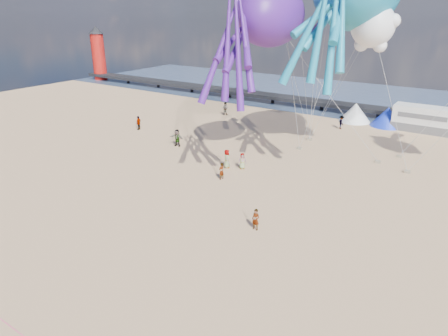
% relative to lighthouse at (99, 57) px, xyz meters
% --- Properties ---
extents(ground, '(120.00, 120.00, 0.00)m').
position_rel_lighthouse_xyz_m(ground, '(56.00, -44.00, -4.50)').
color(ground, tan).
rests_on(ground, ground).
extents(water, '(120.00, 120.00, 0.00)m').
position_rel_lighthouse_xyz_m(water, '(56.00, 11.00, -4.48)').
color(water, '#344664').
rests_on(water, ground).
extents(pier, '(60.00, 3.00, 0.50)m').
position_rel_lighthouse_xyz_m(pier, '(28.00, 0.00, -3.50)').
color(pier, black).
rests_on(pier, ground).
extents(lighthouse, '(2.60, 2.60, 9.00)m').
position_rel_lighthouse_xyz_m(lighthouse, '(0.00, 0.00, 0.00)').
color(lighthouse, '#A5140F').
rests_on(lighthouse, ground).
extents(motorhome_0, '(6.60, 2.50, 3.00)m').
position_rel_lighthouse_xyz_m(motorhome_0, '(62.00, -4.00, -3.00)').
color(motorhome_0, silver).
rests_on(motorhome_0, ground).
extents(tent_white, '(4.00, 4.00, 2.40)m').
position_rel_lighthouse_xyz_m(tent_white, '(54.00, -4.00, -3.30)').
color(tent_white, white).
rests_on(tent_white, ground).
extents(tent_blue, '(4.00, 4.00, 2.40)m').
position_rel_lighthouse_xyz_m(tent_blue, '(58.00, -4.00, -3.30)').
color(tent_blue, '#1933CC').
rests_on(tent_blue, ground).
extents(standing_person, '(0.56, 0.38, 1.49)m').
position_rel_lighthouse_xyz_m(standing_person, '(56.94, -35.08, -3.76)').
color(standing_person, tan).
rests_on(standing_person, ground).
extents(beachgoer_0, '(0.65, 0.64, 1.51)m').
position_rel_lighthouse_xyz_m(beachgoer_0, '(50.53, -26.31, -3.75)').
color(beachgoer_0, '#7F6659').
rests_on(beachgoer_0, ground).
extents(beachgoer_1, '(0.90, 0.62, 1.77)m').
position_rel_lighthouse_xyz_m(beachgoer_1, '(38.06, -10.42, -3.62)').
color(beachgoer_1, '#7F6659').
rests_on(beachgoer_1, ground).
extents(beachgoer_2, '(0.97, 1.01, 1.63)m').
position_rel_lighthouse_xyz_m(beachgoer_2, '(53.69, -8.39, -3.68)').
color(beachgoer_2, '#7F6659').
rests_on(beachgoer_2, ground).
extents(beachgoer_3, '(0.88, 1.22, 1.70)m').
position_rel_lighthouse_xyz_m(beachgoer_3, '(33.48, -22.40, -3.65)').
color(beachgoer_3, '#7F6659').
rests_on(beachgoer_3, ground).
extents(beachgoer_4, '(1.08, 0.47, 1.83)m').
position_rel_lighthouse_xyz_m(beachgoer_4, '(41.40, -24.62, -3.58)').
color(beachgoer_4, '#7F6659').
rests_on(beachgoer_4, ground).
extents(beachgoer_5, '(0.66, 1.42, 1.48)m').
position_rel_lighthouse_xyz_m(beachgoer_5, '(50.31, -29.35, -3.76)').
color(beachgoer_5, '#7F6659').
rests_on(beachgoer_5, ground).
extents(beachgoer_6, '(0.73, 0.75, 1.73)m').
position_rel_lighthouse_xyz_m(beachgoer_6, '(49.20, -26.85, -3.63)').
color(beachgoer_6, '#7F6659').
rests_on(beachgoer_6, ground).
extents(sandbag_a, '(0.50, 0.35, 0.22)m').
position_rel_lighthouse_xyz_m(sandbag_a, '(52.68, -18.37, -4.39)').
color(sandbag_a, gray).
rests_on(sandbag_a, ground).
extents(sandbag_b, '(0.50, 0.35, 0.22)m').
position_rel_lighthouse_xyz_m(sandbag_b, '(60.49, -17.86, -4.39)').
color(sandbag_b, gray).
rests_on(sandbag_b, ground).
extents(sandbag_c, '(0.50, 0.35, 0.22)m').
position_rel_lighthouse_xyz_m(sandbag_c, '(63.31, -18.94, -4.39)').
color(sandbag_c, gray).
rests_on(sandbag_c, ground).
extents(sandbag_d, '(0.50, 0.35, 0.22)m').
position_rel_lighthouse_xyz_m(sandbag_d, '(61.84, -15.09, -4.39)').
color(sandbag_d, gray).
rests_on(sandbag_d, ground).
extents(sandbag_e, '(0.50, 0.35, 0.22)m').
position_rel_lighthouse_xyz_m(sandbag_e, '(52.32, -14.83, -4.39)').
color(sandbag_e, gray).
rests_on(sandbag_e, ground).
extents(kite_octopus_purple, '(7.68, 11.15, 11.73)m').
position_rel_lighthouse_xyz_m(kite_octopus_purple, '(51.44, -23.67, 8.63)').
color(kite_octopus_purple, '#46197C').
extents(kite_panda, '(5.77, 5.61, 6.42)m').
position_rel_lighthouse_xyz_m(kite_panda, '(58.41, -17.96, 7.80)').
color(kite_panda, white).
extents(windsock_left, '(1.23, 6.85, 6.83)m').
position_rel_lighthouse_xyz_m(windsock_left, '(51.88, -22.45, 9.83)').
color(windsock_left, red).
extents(windsock_right, '(1.65, 4.97, 4.89)m').
position_rel_lighthouse_xyz_m(windsock_right, '(53.63, -18.59, 7.52)').
color(windsock_right, red).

